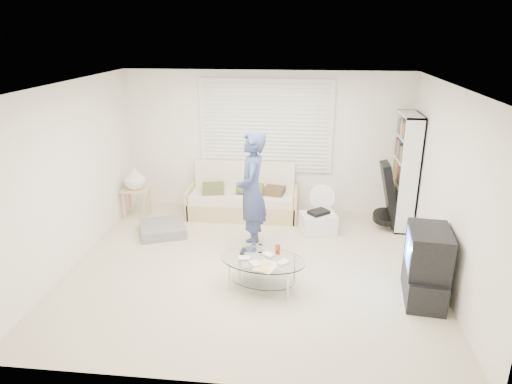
# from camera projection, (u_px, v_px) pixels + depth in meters

# --- Properties ---
(ground) EXTENTS (5.00, 5.00, 0.00)m
(ground) POSITION_uv_depth(u_px,v_px,m) (251.00, 267.00, 6.40)
(ground) COLOR beige
(ground) RESTS_ON ground
(room_shell) EXTENTS (5.02, 4.52, 2.51)m
(room_shell) POSITION_uv_depth(u_px,v_px,m) (255.00, 146.00, 6.29)
(room_shell) COLOR white
(room_shell) RESTS_ON ground
(window_blinds) EXTENTS (2.32, 0.08, 1.62)m
(window_blinds) POSITION_uv_depth(u_px,v_px,m) (266.00, 126.00, 7.93)
(window_blinds) COLOR silver
(window_blinds) RESTS_ON ground
(futon_sofa) EXTENTS (1.92, 0.78, 0.94)m
(futon_sofa) POSITION_uv_depth(u_px,v_px,m) (243.00, 199.00, 8.08)
(futon_sofa) COLOR tan
(futon_sofa) RESTS_ON ground
(grey_floor_pillow) EXTENTS (0.91, 0.91, 0.16)m
(grey_floor_pillow) POSITION_uv_depth(u_px,v_px,m) (163.00, 229.00, 7.43)
(grey_floor_pillow) COLOR gray
(grey_floor_pillow) RESTS_ON ground
(side_table) EXTENTS (0.46, 0.37, 0.91)m
(side_table) POSITION_uv_depth(u_px,v_px,m) (135.00, 180.00, 7.89)
(side_table) COLOR tan
(side_table) RESTS_ON ground
(bookshelf) EXTENTS (0.30, 0.80, 1.90)m
(bookshelf) POSITION_uv_depth(u_px,v_px,m) (404.00, 172.00, 7.45)
(bookshelf) COLOR white
(bookshelf) RESTS_ON ground
(guitar_case) EXTENTS (0.44, 0.42, 1.12)m
(guitar_case) POSITION_uv_depth(u_px,v_px,m) (389.00, 201.00, 7.45)
(guitar_case) COLOR black
(guitar_case) RESTS_ON ground
(floor_fan) EXTENTS (0.43, 0.29, 0.72)m
(floor_fan) POSITION_uv_depth(u_px,v_px,m) (322.00, 201.00, 7.68)
(floor_fan) COLOR white
(floor_fan) RESTS_ON ground
(storage_bin) EXTENTS (0.64, 0.52, 0.39)m
(storage_bin) POSITION_uv_depth(u_px,v_px,m) (318.00, 223.00, 7.41)
(storage_bin) COLOR white
(storage_bin) RESTS_ON ground
(tv_unit) EXTENTS (0.54, 0.89, 0.92)m
(tv_unit) POSITION_uv_depth(u_px,v_px,m) (426.00, 266.00, 5.52)
(tv_unit) COLOR black
(tv_unit) RESTS_ON ground
(coffee_table) EXTENTS (1.20, 0.88, 0.53)m
(coffee_table) POSITION_uv_depth(u_px,v_px,m) (263.00, 265.00, 5.78)
(coffee_table) COLOR silver
(coffee_table) RESTS_ON ground
(standing_person) EXTENTS (0.46, 0.68, 1.80)m
(standing_person) POSITION_uv_depth(u_px,v_px,m) (252.00, 192.00, 6.68)
(standing_person) COLOR navy
(standing_person) RESTS_ON ground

